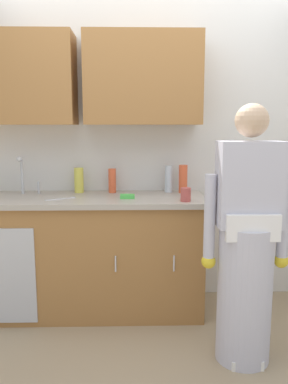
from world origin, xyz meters
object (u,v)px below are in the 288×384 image
sink (23,199)px  bottle_dish_liquid (79,180)px  bottle_water_tall (169,179)px  bottle_cleaner_spray (112,181)px  cup_by_sink (186,195)px  knife_on_counter (60,199)px  sponge (127,196)px  person_at_sink (246,256)px  bottle_soap (183,179)px

sink → bottle_dish_liquid: (0.41, 0.20, 0.12)m
bottle_dish_liquid → bottle_water_tall: 0.75m
bottle_cleaner_spray → bottle_dish_liquid: bearing=178.2°
cup_by_sink → knife_on_counter: cup_by_sink is taller
knife_on_counter → bottle_water_tall: bearing=170.3°
sponge → sink: bearing=173.8°
bottle_cleaner_spray → bottle_dish_liquid: size_ratio=0.97×
bottle_dish_liquid → knife_on_counter: size_ratio=0.86×
bottle_water_tall → cup_by_sink: size_ratio=2.21×
person_at_sink → bottle_soap: bearing=107.7°
person_at_sink → sponge: 1.02m
bottle_cleaner_spray → sponge: 0.32m
bottle_soap → cup_by_sink: (-0.03, -0.39, -0.07)m
bottle_dish_liquid → person_at_sink: bearing=-39.0°
knife_on_counter → cup_by_sink: bearing=143.2°
bottle_dish_liquid → knife_on_counter: bearing=-107.7°
bottle_cleaner_spray → bottle_water_tall: bearing=1.3°
bottle_cleaner_spray → sponge: size_ratio=1.82×
person_at_sink → bottle_dish_liquid: person_at_sink is taller
bottle_water_tall → sink: bearing=-170.3°
bottle_soap → sponge: bottle_soap is taller
person_at_sink → bottle_soap: size_ratio=6.99×
sponge → bottle_water_tall: bearing=40.2°
sponge → knife_on_counter: bearing=-177.0°
bottle_cleaner_spray → bottle_soap: 0.59m
bottle_dish_liquid → knife_on_counter: (-0.10, -0.31, -0.10)m
bottle_soap → bottle_cleaner_spray: bearing=177.6°
bottle_water_tall → knife_on_counter: bottle_water_tall is taller
bottle_dish_liquid → bottle_soap: size_ratio=0.89×
cup_by_sink → sponge: cup_by_sink is taller
sink → bottle_water_tall: 1.19m
cup_by_sink → bottle_water_tall: bearing=102.0°
sink → bottle_water_tall: bearing=9.7°
bottle_water_tall → cup_by_sink: 0.44m
bottle_cleaner_spray → knife_on_counter: bottle_cleaner_spray is taller
sponge → bottle_dish_liquid: bearing=145.0°
person_at_sink → cup_by_sink: person_at_sink is taller
bottle_dish_liquid → cup_by_sink: size_ratio=2.05×
sink → knife_on_counter: size_ratio=2.08×
sink → cup_by_sink: bearing=-10.2°
cup_by_sink → bottle_soap: bearing=86.0°
cup_by_sink → knife_on_counter: bearing=173.3°
bottle_cleaner_spray → cup_by_sink: bottle_cleaner_spray is taller
person_at_sink → knife_on_counter: (-1.26, 0.62, 0.25)m
bottle_cleaner_spray → bottle_water_tall: (0.47, 0.01, 0.01)m
cup_by_sink → person_at_sink: bearing=-58.4°
knife_on_counter → sponge: (0.51, 0.03, 0.01)m
bottle_cleaner_spray → cup_by_sink: 0.70m
bottle_cleaner_spray → sponge: bottle_cleaner_spray is taller
bottle_dish_liquid → bottle_water_tall: bearing=0.1°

